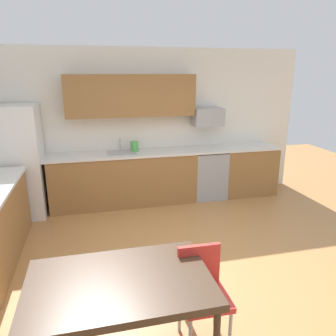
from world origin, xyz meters
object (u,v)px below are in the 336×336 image
at_px(refrigerator, 17,162).
at_px(kettle, 134,147).
at_px(microwave, 208,117).
at_px(dining_table, 120,287).
at_px(chair_near_table, 202,288).
at_px(oven_range, 207,173).

bearing_deg(refrigerator, kettle, 3.91).
distance_m(refrigerator, microwave, 3.32).
bearing_deg(kettle, dining_table, -99.93).
bearing_deg(dining_table, refrigerator, 111.54).
height_order(refrigerator, microwave, refrigerator).
bearing_deg(refrigerator, chair_near_table, -57.92).
height_order(oven_range, kettle, kettle).
distance_m(chair_near_table, kettle, 3.37).
relative_size(oven_range, dining_table, 0.65).
relative_size(refrigerator, oven_range, 1.98).
height_order(microwave, kettle, microwave).
bearing_deg(kettle, refrigerator, -176.09).
bearing_deg(microwave, kettle, -177.89).
height_order(refrigerator, oven_range, refrigerator).
distance_m(oven_range, kettle, 1.47).
bearing_deg(kettle, microwave, 2.11).
xyz_separation_m(microwave, chair_near_table, (-1.26, -3.37, -0.99)).
distance_m(refrigerator, kettle, 1.91).
height_order(refrigerator, dining_table, refrigerator).
bearing_deg(dining_table, microwave, 60.58).
relative_size(dining_table, chair_near_table, 1.65).
bearing_deg(microwave, refrigerator, -176.84).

